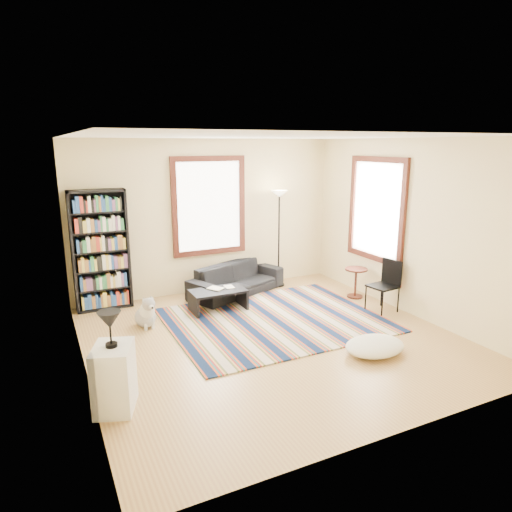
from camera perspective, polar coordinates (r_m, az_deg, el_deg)
name	(u,v)px	position (r m, az deg, el deg)	size (l,w,h in m)	color
floor	(271,341)	(6.67, 1.91, -10.58)	(5.00, 5.00, 0.10)	tan
ceiling	(273,132)	(6.07, 2.13, 15.18)	(5.00, 5.00, 0.10)	white
wall_back	(208,216)	(8.51, -6.05, 4.95)	(5.00, 0.10, 2.80)	beige
wall_front	(408,298)	(4.21, 18.49, -5.00)	(5.00, 0.10, 2.80)	beige
wall_left	(72,263)	(5.53, -22.05, -0.87)	(0.10, 5.00, 2.80)	beige
wall_right	(413,228)	(7.72, 19.03, 3.34)	(0.10, 5.00, 2.80)	beige
window_back	(209,206)	(8.41, -5.90, 6.22)	(1.20, 0.06, 1.60)	white
window_right	(376,209)	(8.21, 14.83, 5.65)	(0.06, 1.20, 1.60)	white
rug	(275,320)	(7.26, 2.37, -7.98)	(3.23, 2.59, 0.02)	#0B1B3B
sofa	(236,279)	(8.43, -2.45, -2.93)	(0.73, 1.88, 0.55)	black
bookshelf	(101,251)	(7.92, -18.86, 0.65)	(0.90, 0.30, 2.00)	black
coffee_table	(218,300)	(7.63, -4.76, -5.54)	(0.90, 0.50, 0.36)	black
book_a	(212,290)	(7.54, -5.50, -4.27)	(0.25, 0.19, 0.02)	beige
book_b	(225,287)	(7.67, -3.87, -3.95)	(0.14, 0.20, 0.01)	beige
floor_cushion	(375,346)	(6.35, 14.62, -10.83)	(0.84, 0.63, 0.21)	beige
floor_lamp	(279,239)	(8.76, 2.87, 2.13)	(0.30, 0.30, 1.86)	black
side_table	(356,283)	(8.42, 12.34, -3.30)	(0.40, 0.40, 0.54)	#4A2012
folding_chair	(383,286)	(7.79, 15.56, -3.68)	(0.42, 0.40, 0.86)	black
white_cabinet	(114,378)	(5.11, -17.31, -14.34)	(0.38, 0.50, 0.70)	white
table_lamp	(110,329)	(4.88, -17.77, -8.73)	(0.24, 0.24, 0.38)	black
dog	(145,311)	(7.15, -13.72, -6.68)	(0.36, 0.50, 0.50)	silver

